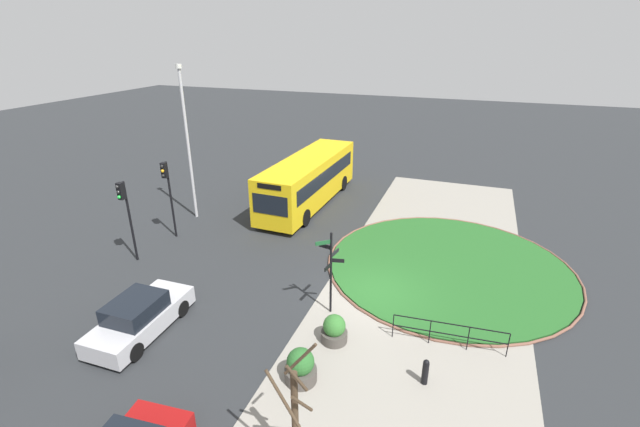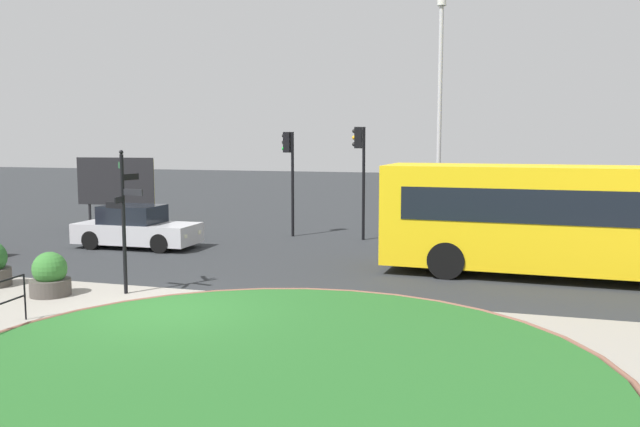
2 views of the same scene
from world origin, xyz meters
TOP-DOWN VIEW (x-y plane):
  - ground at (0.00, 0.00)m, footprint 120.00×120.00m
  - sidewalk_paving at (0.00, -1.91)m, footprint 32.00×8.17m
  - grass_island at (3.37, -2.71)m, footprint 11.06×11.06m
  - grass_kerb_ring at (3.37, -2.71)m, footprint 11.37×11.37m
  - signpost_directional at (-1.87, 1.38)m, footprint 1.11×1.01m
  - bollard_foreground at (-4.41, -2.62)m, footprint 0.20×0.20m
  - railing_grass_edge at (-2.40, -3.16)m, footprint 0.33×3.87m
  - bus_yellow at (8.66, 6.42)m, footprint 10.30×2.88m
  - car_near_lane at (-5.42, 7.46)m, footprint 4.24×1.85m
  - traffic_light_near at (1.58, 11.37)m, footprint 0.49×0.28m
  - traffic_light_far at (-1.24, 11.51)m, footprint 0.49×0.28m
  - lamppost_tall at (4.37, 11.93)m, footprint 0.32×0.32m
  - planter_near_signpost at (-3.47, 0.67)m, footprint 0.94×0.94m
  - planter_kerbside at (-5.63, 1.07)m, footprint 1.03×1.03m
  - street_tree_bare at (-8.36, 0.06)m, footprint 1.01×0.99m

SIDE VIEW (x-z plane):
  - ground at x=0.00m, z-range 0.00..0.00m
  - sidewalk_paving at x=0.00m, z-range 0.00..0.02m
  - grass_island at x=3.37m, z-range 0.00..0.10m
  - grass_kerb_ring at x=3.37m, z-range 0.00..0.11m
  - bollard_foreground at x=-4.41m, z-range 0.01..0.93m
  - planter_near_signpost at x=-3.47m, z-range -0.06..1.01m
  - planter_kerbside at x=-5.63m, z-range -0.06..1.12m
  - railing_grass_edge at x=-2.40m, z-range 0.15..1.13m
  - car_near_lane at x=-5.42m, z-range -0.06..1.40m
  - bus_yellow at x=8.66m, z-range 0.12..3.13m
  - street_tree_bare at x=-8.36m, z-range 0.00..3.65m
  - signpost_directional at x=-1.87m, z-range 0.29..3.76m
  - traffic_light_far at x=-1.24m, z-range 0.92..4.92m
  - traffic_light_near at x=1.58m, z-range 0.96..5.13m
  - lamppost_tall at x=4.37m, z-range 0.29..8.95m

